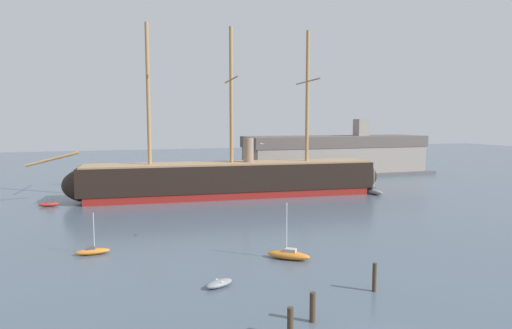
{
  "coord_description": "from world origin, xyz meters",
  "views": [
    {
      "loc": [
        -15.95,
        -21.07,
        13.98
      ],
      "look_at": [
        3.15,
        36.98,
        7.85
      ],
      "focal_mm": 30.18,
      "sensor_mm": 36.0,
      "label": 1
    }
  ],
  "objects": [
    {
      "name": "tall_ship",
      "position": [
        4.57,
        55.85,
        3.38
      ],
      "size": [
        64.56,
        15.24,
        31.04
      ],
      "color": "maroon",
      "rests_on": "ground"
    },
    {
      "name": "dinghy_foreground_left",
      "position": [
        -7.91,
        13.38,
        0.31
      ],
      "size": [
        2.85,
        2.09,
        0.62
      ],
      "color": "gray",
      "rests_on": "ground"
    },
    {
      "name": "motorboat_far_left",
      "position": [
        -26.58,
        56.15,
        0.47
      ],
      "size": [
        3.2,
        1.39,
        1.33
      ],
      "color": "#B22D28",
      "rests_on": "ground"
    },
    {
      "name": "mooring_piling_nearest",
      "position": [
        -3.18,
        5.11,
        1.07
      ],
      "size": [
        0.42,
        0.42,
        2.13
      ],
      "primitive_type": "cylinder",
      "color": "#423323",
      "rests_on": "ground"
    },
    {
      "name": "dockside_warehouse_right",
      "position": [
        39.42,
        80.2,
        5.07
      ],
      "size": [
        52.25,
        15.82,
        14.61
      ],
      "color": "#565659",
      "rests_on": "ground"
    },
    {
      "name": "sailboat_far_right",
      "position": [
        31.25,
        50.0,
        0.57
      ],
      "size": [
        2.29,
        5.33,
        6.72
      ],
      "color": "gray",
      "rests_on": "ground"
    },
    {
      "name": "sailboat_mid_left",
      "position": [
        -18.52,
        26.26,
        0.38
      ],
      "size": [
        3.46,
        1.09,
        4.48
      ],
      "color": "orange",
      "rests_on": "ground"
    },
    {
      "name": "mooring_piling_left_pair",
      "position": [
        4.04,
        8.46,
        1.2
      ],
      "size": [
        0.34,
        0.34,
        2.4
      ],
      "primitive_type": "cylinder",
      "color": "#423323",
      "rests_on": "ground"
    },
    {
      "name": "sailboat_near_centre",
      "position": [
        0.52,
        18.38,
        0.49
      ],
      "size": [
        4.33,
        3.84,
        5.83
      ],
      "color": "orange",
      "rests_on": "ground"
    },
    {
      "name": "mooring_piling_right_pair",
      "position": [
        -5.48,
        3.64,
        0.99
      ],
      "size": [
        0.42,
        0.42,
        1.99
      ],
      "primitive_type": "cylinder",
      "color": "#423323",
      "rests_on": "ground"
    },
    {
      "name": "seagull_in_flight",
      "position": [
        -0.98,
        22.35,
        11.59
      ],
      "size": [
        0.41,
        1.05,
        0.13
      ],
      "color": "silver"
    }
  ]
}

